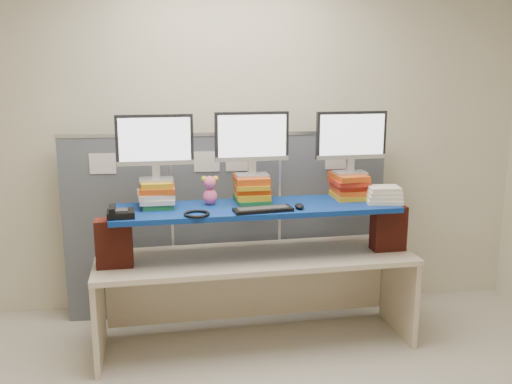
{
  "coord_description": "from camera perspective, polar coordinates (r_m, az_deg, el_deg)",
  "views": [
    {
      "loc": [
        -0.25,
        -2.68,
        2.05
      ],
      "look_at": [
        0.18,
        1.22,
        1.17
      ],
      "focal_mm": 40.0,
      "sensor_mm": 36.0,
      "label": 1
    }
  ],
  "objects": [
    {
      "name": "room",
      "position": [
        2.77,
        -0.95,
        -0.92
      ],
      "size": [
        5.0,
        4.0,
        2.8
      ],
      "color": "beige",
      "rests_on": "ground"
    },
    {
      "name": "cubicle_partition",
      "position": [
        4.65,
        -2.98,
        -3.31
      ],
      "size": [
        2.6,
        0.06,
        1.53
      ],
      "color": "#4E525C",
      "rests_on": "ground"
    },
    {
      "name": "desk",
      "position": [
        4.2,
        -0.0,
        -8.15
      ],
      "size": [
        2.33,
        0.84,
        0.7
      ],
      "rotation": [
        0.0,
        0.0,
        0.07
      ],
      "color": "beige",
      "rests_on": "ground"
    },
    {
      "name": "brick_pier_left",
      "position": [
        4.0,
        -14.0,
        -4.98
      ],
      "size": [
        0.25,
        0.15,
        0.33
      ],
      "primitive_type": "cube",
      "rotation": [
        0.0,
        0.0,
        0.07
      ],
      "color": "maroon",
      "rests_on": "desk"
    },
    {
      "name": "brick_pier_right",
      "position": [
        4.34,
        13.1,
        -3.52
      ],
      "size": [
        0.25,
        0.15,
        0.33
      ],
      "primitive_type": "cube",
      "rotation": [
        0.0,
        0.0,
        0.07
      ],
      "color": "maroon",
      "rests_on": "desk"
    },
    {
      "name": "blue_board",
      "position": [
        4.05,
        -0.0,
        -1.63
      ],
      "size": [
        2.05,
        0.65,
        0.04
      ],
      "primitive_type": "cube",
      "rotation": [
        0.0,
        0.0,
        0.07
      ],
      "color": "navy",
      "rests_on": "brick_pier_left"
    },
    {
      "name": "book_stack_left",
      "position": [
        4.07,
        -9.87,
        -0.15
      ],
      "size": [
        0.28,
        0.32,
        0.18
      ],
      "color": "#1A642F",
      "rests_on": "blue_board"
    },
    {
      "name": "book_stack_center",
      "position": [
        4.14,
        -0.43,
        0.29
      ],
      "size": [
        0.26,
        0.32,
        0.19
      ],
      "color": "#1A642F",
      "rests_on": "blue_board"
    },
    {
      "name": "book_stack_right",
      "position": [
        4.32,
        9.3,
        0.62
      ],
      "size": [
        0.28,
        0.32,
        0.18
      ],
      "color": "#BA9119",
      "rests_on": "blue_board"
    },
    {
      "name": "monitor_left",
      "position": [
        4.01,
        -10.08,
        4.81
      ],
      "size": [
        0.53,
        0.17,
        0.46
      ],
      "rotation": [
        0.0,
        0.0,
        0.07
      ],
      "color": "#B8B9BE",
      "rests_on": "book_stack_left"
    },
    {
      "name": "monitor_center",
      "position": [
        4.07,
        -0.41,
        5.24
      ],
      "size": [
        0.53,
        0.17,
        0.46
      ],
      "rotation": [
        0.0,
        0.0,
        0.07
      ],
      "color": "#B8B9BE",
      "rests_on": "book_stack_center"
    },
    {
      "name": "monitor_right",
      "position": [
        4.27,
        9.5,
        5.3
      ],
      "size": [
        0.53,
        0.17,
        0.46
      ],
      "rotation": [
        0.0,
        0.0,
        0.07
      ],
      "color": "#B8B9BE",
      "rests_on": "book_stack_right"
    },
    {
      "name": "keyboard",
      "position": [
        3.89,
        0.71,
        -1.76
      ],
      "size": [
        0.42,
        0.2,
        0.03
      ],
      "rotation": [
        0.0,
        0.0,
        0.17
      ],
      "color": "black",
      "rests_on": "blue_board"
    },
    {
      "name": "mouse",
      "position": [
        3.97,
        4.36,
        -1.42
      ],
      "size": [
        0.08,
        0.12,
        0.04
      ],
      "primitive_type": "ellipsoid",
      "rotation": [
        0.0,
        0.0,
        -0.13
      ],
      "color": "black",
      "rests_on": "blue_board"
    },
    {
      "name": "desk_phone",
      "position": [
        3.84,
        -13.47,
        -2.06
      ],
      "size": [
        0.19,
        0.18,
        0.08
      ],
      "rotation": [
        0.0,
        0.0,
        0.11
      ],
      "color": "black",
      "rests_on": "blue_board"
    },
    {
      "name": "headset",
      "position": [
        3.81,
        -5.95,
        -2.2
      ],
      "size": [
        0.2,
        0.2,
        0.02
      ],
      "primitive_type": "torus",
      "rotation": [
        0.0,
        0.0,
        -0.16
      ],
      "color": "black",
      "rests_on": "blue_board"
    },
    {
      "name": "plush_toy",
      "position": [
        4.07,
        -4.62,
        0.2
      ],
      "size": [
        0.12,
        0.09,
        0.21
      ],
      "rotation": [
        0.0,
        0.0,
        0.21
      ],
      "color": "#F85E95",
      "rests_on": "blue_board"
    },
    {
      "name": "binder_stack",
      "position": [
        4.23,
        12.67,
        -0.3
      ],
      "size": [
        0.27,
        0.22,
        0.12
      ],
      "rotation": [
        0.0,
        0.0,
        -0.1
      ],
      "color": "silver",
      "rests_on": "blue_board"
    }
  ]
}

